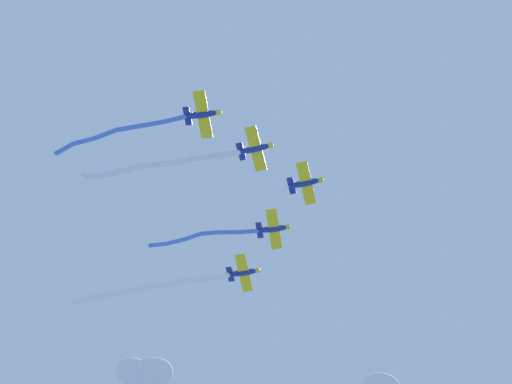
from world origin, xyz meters
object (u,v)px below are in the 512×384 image
at_px(airplane_left_wing, 274,229).
at_px(airplane_trail, 203,114).
at_px(airplane_lead, 306,183).
at_px(airplane_right_wing, 256,149).
at_px(airplane_slot, 244,273).

relative_size(airplane_left_wing, airplane_trail, 1.00).
height_order(airplane_lead, airplane_trail, same).
bearing_deg(airplane_right_wing, airplane_trail, -130.25).
xyz_separation_m(airplane_lead, airplane_slot, (-9.80, -14.56, -0.30)).
relative_size(airplane_lead, airplane_trail, 1.00).
height_order(airplane_right_wing, airplane_slot, airplane_right_wing).
xyz_separation_m(airplane_lead, airplane_right_wing, (7.76, -4.11, 0.30)).
height_order(airplane_left_wing, airplane_right_wing, airplane_right_wing).
relative_size(airplane_lead, airplane_right_wing, 1.00).
bearing_deg(airplane_left_wing, airplane_lead, -51.45).
distance_m(airplane_lead, airplane_left_wing, 8.78).
distance_m(airplane_left_wing, airplane_right_wing, 13.06).
height_order(airplane_left_wing, airplane_slot, airplane_left_wing).
distance_m(airplane_lead, airplane_right_wing, 8.78).
relative_size(airplane_left_wing, airplane_slot, 1.00).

